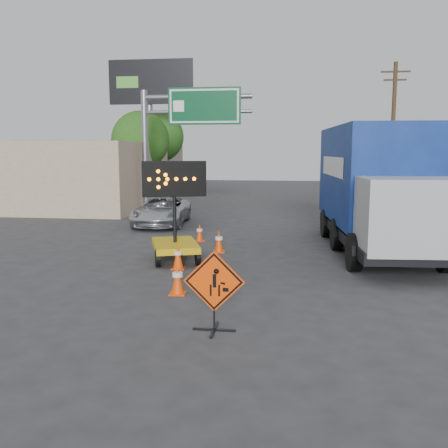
% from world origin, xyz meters
% --- Properties ---
extents(ground, '(100.00, 100.00, 0.00)m').
position_xyz_m(ground, '(0.00, 0.00, 0.00)').
color(ground, '#2D2D30').
rests_on(ground, ground).
extents(curb_right, '(0.40, 60.00, 0.12)m').
position_xyz_m(curb_right, '(7.20, 15.00, 0.06)').
color(curb_right, gray).
rests_on(curb_right, ground).
extents(storefront_left_near, '(14.00, 10.00, 4.00)m').
position_xyz_m(storefront_left_near, '(-14.00, 20.00, 2.00)').
color(storefront_left_near, tan).
rests_on(storefront_left_near, ground).
extents(storefront_left_far, '(12.00, 10.00, 4.40)m').
position_xyz_m(storefront_left_far, '(-15.00, 34.00, 2.20)').
color(storefront_left_far, '#A9978D').
rests_on(storefront_left_far, ground).
extents(building_right_far, '(10.00, 14.00, 4.60)m').
position_xyz_m(building_right_far, '(13.00, 30.00, 2.30)').
color(building_right_far, tan).
rests_on(building_right_far, ground).
extents(highway_gantry, '(6.18, 0.38, 6.90)m').
position_xyz_m(highway_gantry, '(-4.43, 17.96, 5.07)').
color(highway_gantry, slate).
rests_on(highway_gantry, ground).
extents(billboard, '(6.10, 0.54, 9.85)m').
position_xyz_m(billboard, '(-8.35, 25.87, 7.35)').
color(billboard, slate).
rests_on(billboard, ground).
extents(utility_pole_far, '(1.80, 0.26, 9.00)m').
position_xyz_m(utility_pole_far, '(8.00, 24.00, 4.68)').
color(utility_pole_far, '#44311D').
rests_on(utility_pole_far, ground).
extents(tree_left_near, '(3.71, 3.71, 6.03)m').
position_xyz_m(tree_left_near, '(-8.00, 22.00, 4.16)').
color(tree_left_near, '#44311D').
rests_on(tree_left_near, ground).
extents(tree_left_far, '(4.10, 4.10, 6.66)m').
position_xyz_m(tree_left_far, '(-9.00, 30.00, 4.60)').
color(tree_left_far, '#44311D').
rests_on(tree_left_far, ground).
extents(construction_sign, '(1.21, 0.85, 1.60)m').
position_xyz_m(construction_sign, '(0.25, -0.17, 0.85)').
color(construction_sign, black).
rests_on(construction_sign, ground).
extents(arrow_board, '(2.00, 2.55, 3.18)m').
position_xyz_m(arrow_board, '(-1.96, 5.89, 0.70)').
color(arrow_board, '#C69D0B').
rests_on(arrow_board, ground).
extents(pickup_truck, '(2.56, 5.00, 1.35)m').
position_xyz_m(pickup_truck, '(-4.40, 13.42, 0.68)').
color(pickup_truck, silver).
rests_on(pickup_truck, ground).
extents(box_truck, '(3.44, 9.33, 4.35)m').
position_xyz_m(box_truck, '(4.63, 8.43, 1.97)').
color(box_truck, black).
rests_on(box_truck, ground).
extents(cone_a, '(0.41, 0.41, 0.78)m').
position_xyz_m(cone_a, '(-1.03, 2.21, 0.39)').
color(cone_a, '#F44205').
rests_on(cone_a, ground).
extents(cone_b, '(0.41, 0.41, 0.77)m').
position_xyz_m(cone_b, '(-1.62, 4.80, 0.38)').
color(cone_b, '#F44205').
rests_on(cone_b, ground).
extents(cone_c, '(0.43, 0.43, 0.78)m').
position_xyz_m(cone_c, '(-0.77, 7.40, 0.39)').
color(cone_c, '#F44205').
rests_on(cone_c, ground).
extents(cone_d, '(0.47, 0.47, 0.69)m').
position_xyz_m(cone_d, '(-1.82, 9.40, 0.35)').
color(cone_d, '#F44205').
rests_on(cone_d, ground).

